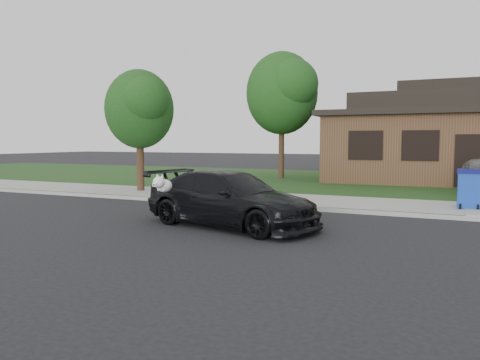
% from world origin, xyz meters
% --- Properties ---
extents(ground, '(120.00, 120.00, 0.00)m').
position_xyz_m(ground, '(0.00, 0.00, 0.00)').
color(ground, black).
rests_on(ground, ground).
extents(sidewalk, '(60.00, 3.00, 0.12)m').
position_xyz_m(sidewalk, '(0.00, 5.00, 0.06)').
color(sidewalk, gray).
rests_on(sidewalk, ground).
extents(curb, '(60.00, 0.12, 0.12)m').
position_xyz_m(curb, '(0.00, 3.50, 0.06)').
color(curb, gray).
rests_on(curb, ground).
extents(lawn, '(60.00, 13.00, 0.13)m').
position_xyz_m(lawn, '(0.00, 13.00, 0.07)').
color(lawn, '#193814').
rests_on(lawn, ground).
extents(sedan, '(4.83, 2.91, 1.31)m').
position_xyz_m(sedan, '(-1.38, 0.34, 0.66)').
color(sedan, black).
rests_on(sedan, ground).
extents(recycling_bin, '(0.66, 0.71, 1.11)m').
position_xyz_m(recycling_bin, '(3.86, 5.04, 0.68)').
color(recycling_bin, '#0E339D').
rests_on(recycling_bin, sidewalk).
extents(house, '(12.60, 8.60, 4.65)m').
position_xyz_m(house, '(4.00, 15.00, 2.13)').
color(house, '#422B1C').
rests_on(house, ground).
extents(tree_0, '(3.78, 3.60, 6.34)m').
position_xyz_m(tree_0, '(-4.34, 12.88, 4.48)').
color(tree_0, '#332114').
rests_on(tree_0, ground).
extents(tree_2, '(2.73, 2.60, 4.59)m').
position_xyz_m(tree_2, '(-7.38, 5.11, 3.27)').
color(tree_2, '#332114').
rests_on(tree_2, ground).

